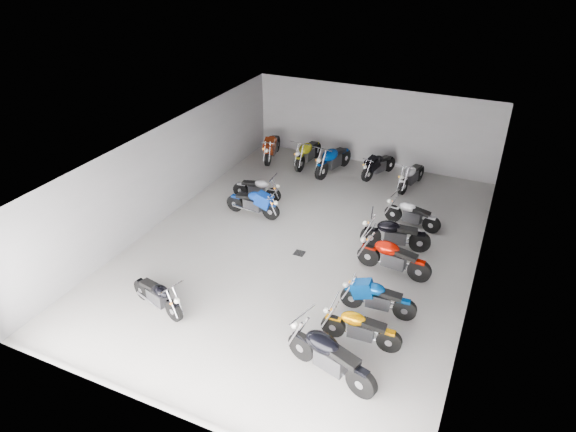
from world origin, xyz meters
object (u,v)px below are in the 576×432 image
motorcycle_right_b (360,328)px  motorcycle_right_e (395,234)px  motorcycle_right_a (330,356)px  motorcycle_right_c (377,298)px  motorcycle_left_e (253,203)px  motorcycle_right_d (393,257)px  motorcycle_right_f (412,214)px  motorcycle_back_e (411,176)px  motorcycle_back_a (272,147)px  motorcycle_back_b (308,153)px  motorcycle_left_f (257,189)px  motorcycle_left_a (158,295)px  drain_grate (299,253)px  motorcycle_back_d (378,165)px  motorcycle_back_c (333,160)px

motorcycle_right_b → motorcycle_right_e: (-0.29, 4.38, 0.04)m
motorcycle_right_a → motorcycle_right_c: bearing=8.0°
motorcycle_left_e → motorcycle_right_c: bearing=59.4°
motorcycle_right_b → motorcycle_right_d: 3.13m
motorcycle_right_b → motorcycle_right_f: motorcycle_right_b is taller
motorcycle_left_e → motorcycle_back_e: 6.20m
motorcycle_back_a → motorcycle_back_b: 1.62m
motorcycle_left_e → motorcycle_right_e: (4.89, -0.06, 0.03)m
motorcycle_left_f → motorcycle_right_c: (5.66, -4.28, 0.03)m
motorcycle_right_c → motorcycle_right_e: (-0.36, 3.14, 0.04)m
motorcycle_right_b → motorcycle_right_d: (-0.02, 3.12, 0.05)m
motorcycle_right_c → motorcycle_back_a: bearing=37.3°
motorcycle_left_a → motorcycle_back_a: 10.22m
drain_grate → motorcycle_left_f: motorcycle_left_f is taller
motorcycle_right_c → motorcycle_right_f: 4.69m
motorcycle_left_e → motorcycle_left_f: bearing=-158.4°
motorcycle_left_a → motorcycle_back_b: size_ratio=0.83×
motorcycle_left_e → motorcycle_right_d: (5.16, -1.32, 0.04)m
motorcycle_left_e → motorcycle_back_e: (4.42, 4.35, 0.02)m
motorcycle_left_a → motorcycle_right_d: bearing=145.2°
motorcycle_right_b → motorcycle_left_a: bearing=98.4°
motorcycle_right_c → motorcycle_back_d: 8.32m
motorcycle_left_f → motorcycle_back_e: 5.84m
motorcycle_right_c → motorcycle_right_e: size_ratio=0.93×
drain_grate → motorcycle_back_a: 7.36m
motorcycle_back_e → motorcycle_right_b: bearing=106.8°
motorcycle_back_c → motorcycle_left_f: bearing=76.6°
motorcycle_right_f → motorcycle_left_a: bearing=153.5°
motorcycle_left_a → motorcycle_left_f: motorcycle_left_a is taller
motorcycle_left_f → motorcycle_back_a: motorcycle_back_a is taller
motorcycle_left_f → motorcycle_right_f: 5.50m
motorcycle_right_b → motorcycle_right_c: 1.24m
drain_grate → motorcycle_right_f: (2.71, 3.00, 0.45)m
motorcycle_back_c → motorcycle_right_b: bearing=127.2°
motorcycle_left_a → motorcycle_right_c: size_ratio=0.95×
motorcycle_right_a → motorcycle_right_b: (0.30, 1.25, -0.09)m
motorcycle_back_c → drain_grate: bearing=113.9°
motorcycle_right_d → motorcycle_right_a: bearing=-178.0°
motorcycle_back_a → motorcycle_back_d: (4.59, 0.14, -0.06)m
motorcycle_right_b → motorcycle_right_e: motorcycle_right_e is taller
motorcycle_left_f → motorcycle_back_a: (-1.17, 3.60, 0.10)m
motorcycle_right_b → motorcycle_back_a: (-6.75, 9.12, 0.07)m
motorcycle_back_d → motorcycle_back_e: 1.47m
motorcycle_back_e → motorcycle_back_b: bearing=7.3°
motorcycle_right_d → motorcycle_left_a: bearing=134.6°
motorcycle_left_f → motorcycle_back_a: bearing=-166.1°
motorcycle_right_e → motorcycle_back_b: size_ratio=0.94×
motorcycle_left_e → motorcycle_back_d: motorcycle_left_e is taller
drain_grate → motorcycle_left_f: bearing=137.0°
motorcycle_left_a → motorcycle_back_e: (4.33, 9.77, 0.04)m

